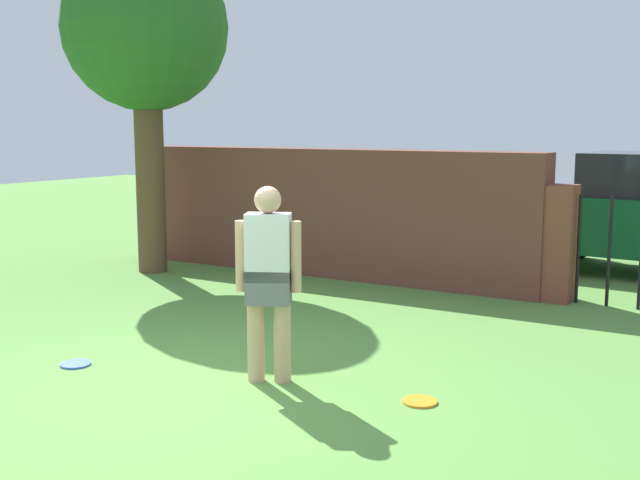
{
  "coord_description": "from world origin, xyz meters",
  "views": [
    {
      "loc": [
        4.06,
        -4.42,
        2.1
      ],
      "look_at": [
        0.27,
        1.97,
        1.0
      ],
      "focal_mm": 43.57,
      "sensor_mm": 36.0,
      "label": 1
    }
  ],
  "objects_px": {
    "tree": "(146,33)",
    "person": "(268,275)",
    "frisbee_blue": "(76,364)",
    "frisbee_orange": "(420,401)"
  },
  "relations": [
    {
      "from": "tree",
      "to": "person",
      "type": "relative_size",
      "value": 2.84
    },
    {
      "from": "person",
      "to": "frisbee_blue",
      "type": "height_order",
      "value": "person"
    },
    {
      "from": "person",
      "to": "frisbee_blue",
      "type": "relative_size",
      "value": 6.0
    },
    {
      "from": "tree",
      "to": "frisbee_blue",
      "type": "bearing_deg",
      "value": -55.97
    },
    {
      "from": "frisbee_blue",
      "to": "frisbee_orange",
      "type": "height_order",
      "value": "same"
    },
    {
      "from": "frisbee_orange",
      "to": "person",
      "type": "bearing_deg",
      "value": -172.52
    },
    {
      "from": "tree",
      "to": "person",
      "type": "xyz_separation_m",
      "value": [
        4.23,
        -3.19,
        -2.47
      ]
    },
    {
      "from": "frisbee_blue",
      "to": "frisbee_orange",
      "type": "bearing_deg",
      "value": 12.9
    },
    {
      "from": "tree",
      "to": "person",
      "type": "distance_m",
      "value": 5.85
    },
    {
      "from": "person",
      "to": "tree",
      "type": "bearing_deg",
      "value": 117.01
    }
  ]
}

